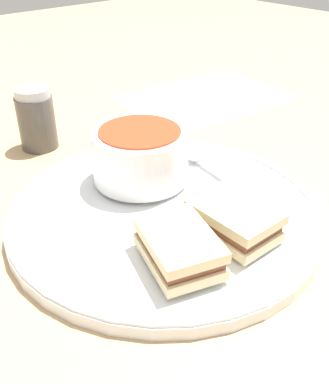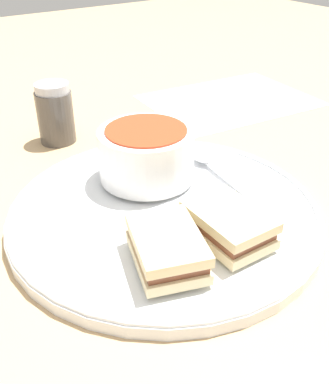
{
  "view_description": "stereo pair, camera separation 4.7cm",
  "coord_description": "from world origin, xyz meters",
  "px_view_note": "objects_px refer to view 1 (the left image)",
  "views": [
    {
      "loc": [
        -0.3,
        0.26,
        0.28
      ],
      "look_at": [
        0.0,
        0.0,
        0.03
      ],
      "focal_mm": 42.0,
      "sensor_mm": 36.0,
      "label": 1
    },
    {
      "loc": [
        -0.33,
        0.23,
        0.28
      ],
      "look_at": [
        0.0,
        0.0,
        0.03
      ],
      "focal_mm": 42.0,
      "sensor_mm": 36.0,
      "label": 2
    }
  ],
  "objects_px": {
    "sandwich_half_near": "(179,247)",
    "salt_shaker": "(36,119)",
    "soup_bowl": "(140,155)",
    "spoon": "(198,159)",
    "sandwich_half_far": "(234,220)"
  },
  "relations": [
    {
      "from": "sandwich_half_near",
      "to": "salt_shaker",
      "type": "relative_size",
      "value": 1.12
    },
    {
      "from": "soup_bowl",
      "to": "sandwich_half_near",
      "type": "distance_m",
      "value": 0.15
    },
    {
      "from": "spoon",
      "to": "salt_shaker",
      "type": "bearing_deg",
      "value": 37.32
    },
    {
      "from": "spoon",
      "to": "sandwich_half_near",
      "type": "height_order",
      "value": "sandwich_half_near"
    },
    {
      "from": "soup_bowl",
      "to": "sandwich_half_near",
      "type": "height_order",
      "value": "soup_bowl"
    },
    {
      "from": "sandwich_half_far",
      "to": "salt_shaker",
      "type": "height_order",
      "value": "salt_shaker"
    },
    {
      "from": "soup_bowl",
      "to": "salt_shaker",
      "type": "height_order",
      "value": "salt_shaker"
    },
    {
      "from": "spoon",
      "to": "sandwich_half_near",
      "type": "distance_m",
      "value": 0.19
    },
    {
      "from": "spoon",
      "to": "sandwich_half_near",
      "type": "relative_size",
      "value": 1.33
    },
    {
      "from": "salt_shaker",
      "to": "spoon",
      "type": "bearing_deg",
      "value": -150.97
    },
    {
      "from": "spoon",
      "to": "sandwich_half_near",
      "type": "xyz_separation_m",
      "value": [
        -0.12,
        0.15,
        0.01
      ]
    },
    {
      "from": "sandwich_half_far",
      "to": "salt_shaker",
      "type": "xyz_separation_m",
      "value": [
        0.33,
        0.03,
        0.01
      ]
    },
    {
      "from": "salt_shaker",
      "to": "soup_bowl",
      "type": "bearing_deg",
      "value": -170.02
    },
    {
      "from": "soup_bowl",
      "to": "salt_shaker",
      "type": "bearing_deg",
      "value": 9.98
    },
    {
      "from": "spoon",
      "to": "salt_shaker",
      "type": "xyz_separation_m",
      "value": [
        0.2,
        0.11,
        0.02
      ]
    }
  ]
}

